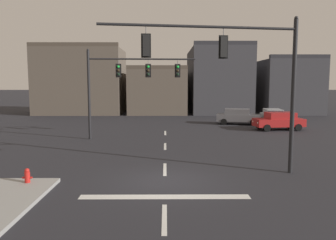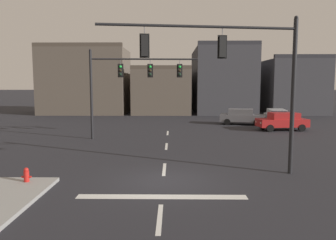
# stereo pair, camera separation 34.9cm
# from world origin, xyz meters

# --- Properties ---
(ground_plane) EXTENTS (400.00, 400.00, 0.00)m
(ground_plane) POSITION_xyz_m (0.00, 0.00, 0.00)
(ground_plane) COLOR #232328
(stop_bar_paint) EXTENTS (6.40, 0.50, 0.01)m
(stop_bar_paint) POSITION_xyz_m (0.00, -2.00, 0.00)
(stop_bar_paint) COLOR silver
(stop_bar_paint) RESTS_ON ground
(lane_centreline) EXTENTS (0.16, 26.40, 0.01)m
(lane_centreline) POSITION_xyz_m (0.00, 2.00, 0.00)
(lane_centreline) COLOR silver
(lane_centreline) RESTS_ON ground
(signal_mast_near_side) EXTENTS (8.90, 1.46, 7.27)m
(signal_mast_near_side) POSITION_xyz_m (3.40, 0.98, 4.98)
(signal_mast_near_side) COLOR black
(signal_mast_near_side) RESTS_ON ground
(signal_mast_far_side) EXTENTS (8.13, 0.64, 6.79)m
(signal_mast_far_side) POSITION_xyz_m (-3.10, 11.14, 4.63)
(signal_mast_far_side) COLOR black
(signal_mast_far_side) RESTS_ON ground
(car_lot_nearside) EXTENTS (4.60, 2.30, 1.61)m
(car_lot_nearside) POSITION_xyz_m (10.36, 15.80, 0.86)
(car_lot_nearside) COLOR #A81E1E
(car_lot_nearside) RESTS_ON ground
(car_lot_middle) EXTENTS (2.29, 4.59, 1.61)m
(car_lot_middle) POSITION_xyz_m (11.04, 19.77, 0.86)
(car_lot_middle) COLOR #9EA0A5
(car_lot_middle) RESTS_ON ground
(car_lot_farside) EXTENTS (4.69, 2.73, 1.61)m
(car_lot_farside) POSITION_xyz_m (7.54, 20.01, 0.86)
(car_lot_farside) COLOR slate
(car_lot_farside) RESTS_ON ground
(fire_hydrant) EXTENTS (0.40, 0.30, 0.75)m
(fire_hydrant) POSITION_xyz_m (-5.69, -0.63, 0.33)
(fire_hydrant) COLOR red
(fire_hydrant) RESTS_ON ground
(building_row) EXTENTS (38.89, 13.83, 9.64)m
(building_row) POSITION_xyz_m (1.91, 34.65, 4.08)
(building_row) COLOR brown
(building_row) RESTS_ON ground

